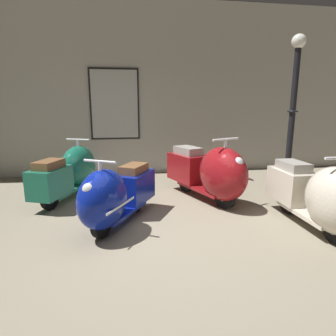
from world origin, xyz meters
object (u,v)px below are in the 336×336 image
at_px(scooter_0, 71,172).
at_px(lamppost, 292,116).
at_px(scooter_1, 114,196).
at_px(scooter_2, 211,173).
at_px(scooter_3, 320,196).

height_order(scooter_0, lamppost, lamppost).
relative_size(scooter_1, lamppost, 0.57).
distance_m(scooter_1, scooter_2, 1.81).
distance_m(scooter_1, scooter_3, 2.69).
relative_size(scooter_0, lamppost, 0.61).
xyz_separation_m(scooter_1, lamppost, (3.26, 1.25, 0.99)).
xyz_separation_m(scooter_2, lamppost, (1.66, 0.42, 0.93)).
relative_size(scooter_2, lamppost, 0.67).
bearing_deg(lamppost, scooter_3, -109.02).
distance_m(scooter_0, scooter_3, 3.99).
bearing_deg(scooter_0, scooter_2, -83.97).
bearing_deg(scooter_3, scooter_0, -121.00).
relative_size(scooter_0, scooter_3, 1.00).
bearing_deg(lamppost, scooter_0, 176.52).
bearing_deg(scooter_3, scooter_2, -143.23).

